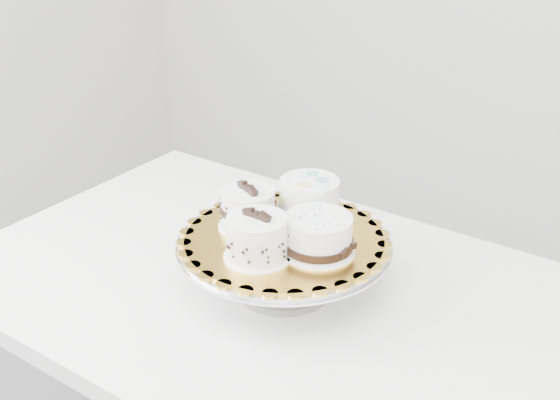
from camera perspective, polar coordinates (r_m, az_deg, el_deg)
The scene contains 7 objects.
table at distance 1.34m, azimuth -1.42°, elevation -9.66°, with size 1.13×0.77×0.75m.
cake_stand at distance 1.22m, azimuth 0.34°, elevation -4.55°, with size 0.37×0.37×0.10m.
cake_board at distance 1.21m, azimuth 0.34°, elevation -3.15°, with size 0.34×0.34×0.01m, color gold.
cake_swirl at distance 1.13m, azimuth -1.87°, elevation -3.16°, with size 0.11×0.11×0.09m.
cake_banded at distance 1.23m, azimuth -2.62°, elevation -0.84°, with size 0.12×0.12×0.09m.
cake_dots at distance 1.25m, azimuth 2.40°, elevation 0.03°, with size 0.14×0.14×0.08m.
cake_ribbon at distance 1.15m, azimuth 3.18°, elevation -2.93°, with size 0.13×0.12×0.07m.
Camera 1 is at (0.48, -0.69, 1.45)m, focal length 45.00 mm.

